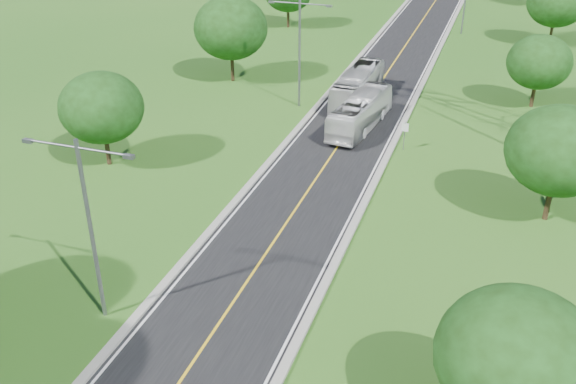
% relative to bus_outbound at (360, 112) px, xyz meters
% --- Properties ---
extents(ground, '(260.00, 260.00, 0.00)m').
position_rel_bus_outbound_xyz_m(ground, '(-0.80, 18.72, -1.52)').
color(ground, '#255919').
rests_on(ground, ground).
extents(road, '(8.00, 150.00, 0.06)m').
position_rel_bus_outbound_xyz_m(road, '(-0.80, 24.72, -1.49)').
color(road, black).
rests_on(road, ground).
extents(curb_left, '(0.50, 150.00, 0.22)m').
position_rel_bus_outbound_xyz_m(curb_left, '(-5.05, 24.72, -1.41)').
color(curb_left, gray).
rests_on(curb_left, ground).
extents(curb_right, '(0.50, 150.00, 0.22)m').
position_rel_bus_outbound_xyz_m(curb_right, '(3.45, 24.72, -1.41)').
color(curb_right, gray).
rests_on(curb_right, ground).
extents(speed_limit_sign, '(0.55, 0.09, 2.40)m').
position_rel_bus_outbound_xyz_m(speed_limit_sign, '(4.40, -3.29, 0.08)').
color(speed_limit_sign, slate).
rests_on(speed_limit_sign, ground).
extents(streetlight_near_left, '(5.90, 0.25, 10.00)m').
position_rel_bus_outbound_xyz_m(streetlight_near_left, '(-6.80, -29.28, 4.42)').
color(streetlight_near_left, slate).
rests_on(streetlight_near_left, ground).
extents(streetlight_mid_left, '(5.90, 0.25, 10.00)m').
position_rel_bus_outbound_xyz_m(streetlight_mid_left, '(-6.80, 3.72, 4.42)').
color(streetlight_mid_left, slate).
rests_on(streetlight_mid_left, ground).
extents(tree_lb, '(6.30, 6.30, 7.33)m').
position_rel_bus_outbound_xyz_m(tree_lb, '(-16.80, -13.28, 3.12)').
color(tree_lb, black).
rests_on(tree_lb, ground).
extents(tree_lc, '(7.56, 7.56, 8.79)m').
position_rel_bus_outbound_xyz_m(tree_lc, '(-15.80, 8.72, 4.05)').
color(tree_lc, black).
rests_on(tree_lc, ground).
extents(tree_ra, '(6.30, 6.30, 7.33)m').
position_rel_bus_outbound_xyz_m(tree_ra, '(13.20, -31.28, 3.12)').
color(tree_ra, black).
rests_on(tree_ra, ground).
extents(tree_rb, '(6.72, 6.72, 7.82)m').
position_rel_bus_outbound_xyz_m(tree_rb, '(15.20, -11.28, 3.43)').
color(tree_rb, black).
rests_on(tree_rb, ground).
extents(tree_rc, '(5.88, 5.88, 6.84)m').
position_rel_bus_outbound_xyz_m(tree_rc, '(14.20, 10.72, 2.81)').
color(tree_rc, black).
rests_on(tree_rc, ground).
extents(tree_rd, '(7.14, 7.14, 8.30)m').
position_rel_bus_outbound_xyz_m(tree_rd, '(16.20, 34.72, 3.74)').
color(tree_rd, black).
rests_on(tree_rd, ground).
extents(bus_outbound, '(3.67, 10.70, 2.92)m').
position_rel_bus_outbound_xyz_m(bus_outbound, '(0.00, 0.00, 0.00)').
color(bus_outbound, silver).
rests_on(bus_outbound, road).
extents(bus_inbound, '(2.94, 11.15, 3.08)m').
position_rel_bus_outbound_xyz_m(bus_inbound, '(-1.83, 6.70, 0.08)').
color(bus_inbound, beige).
rests_on(bus_inbound, road).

